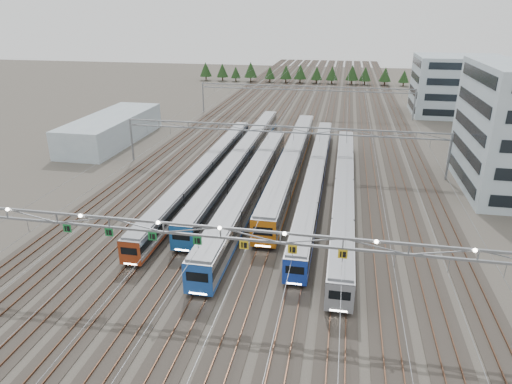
% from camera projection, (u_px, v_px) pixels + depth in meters
% --- Properties ---
extents(ground, '(400.00, 400.00, 0.00)m').
position_uv_depth(ground, '(223.00, 299.00, 44.96)').
color(ground, '#47423A').
rests_on(ground, ground).
extents(track_bed, '(54.00, 260.00, 5.42)m').
position_uv_depth(track_bed, '(309.00, 100.00, 135.52)').
color(track_bed, '#2D2823').
rests_on(track_bed, ground).
extents(train_a, '(2.56, 56.63, 3.33)m').
position_uv_depth(train_a, '(205.00, 170.00, 74.99)').
color(train_a, black).
rests_on(train_a, ground).
extents(train_b, '(2.85, 63.58, 3.72)m').
position_uv_depth(train_b, '(242.00, 157.00, 80.87)').
color(train_b, black).
rests_on(train_b, ground).
extents(train_c, '(3.03, 51.44, 3.95)m').
position_uv_depth(train_c, '(251.00, 187.00, 67.21)').
color(train_c, black).
rests_on(train_c, ground).
extents(train_d, '(3.11, 56.46, 4.05)m').
position_uv_depth(train_d, '(292.00, 161.00, 78.37)').
color(train_d, black).
rests_on(train_d, ground).
extents(train_e, '(2.57, 60.35, 3.35)m').
position_uv_depth(train_e, '(316.00, 174.00, 73.11)').
color(train_e, black).
rests_on(train_e, ground).
extents(train_f, '(2.72, 56.12, 3.53)m').
position_uv_depth(train_f, '(344.00, 189.00, 66.96)').
color(train_f, black).
rests_on(train_f, ground).
extents(gantry_near, '(56.36, 0.61, 8.08)m').
position_uv_depth(gantry_near, '(220.00, 235.00, 42.22)').
color(gantry_near, gray).
rests_on(gantry_near, ground).
extents(gantry_mid, '(56.36, 0.36, 8.00)m').
position_uv_depth(gantry_mid, '(281.00, 134.00, 79.03)').
color(gantry_mid, gray).
rests_on(gantry_mid, ground).
extents(gantry_far, '(56.36, 0.36, 8.00)m').
position_uv_depth(gantry_far, '(305.00, 92.00, 120.03)').
color(gantry_far, gray).
rests_on(gantry_far, ground).
extents(depot_bldg_north, '(22.00, 18.00, 15.33)m').
position_uv_depth(depot_bldg_north, '(457.00, 86.00, 121.08)').
color(depot_bldg_north, '#9DAFBB').
rests_on(depot_bldg_north, ground).
extents(west_shed, '(10.00, 30.00, 5.58)m').
position_uv_depth(west_shed, '(112.00, 129.00, 97.35)').
color(west_shed, '#9DAFBB').
rests_on(west_shed, ground).
extents(treeline, '(81.20, 5.60, 7.02)m').
position_uv_depth(treeline, '(300.00, 72.00, 174.82)').
color(treeline, '#332114').
rests_on(treeline, ground).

